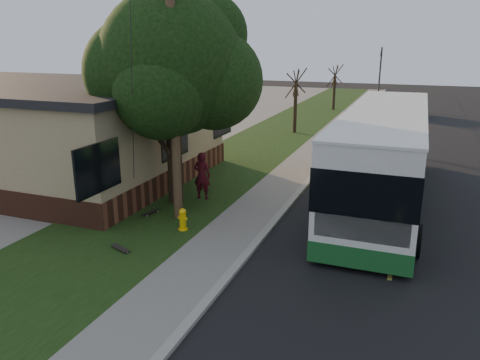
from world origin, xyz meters
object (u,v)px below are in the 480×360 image
Objects in this scene: transit_bus at (384,153)px; dumpster at (92,167)px; fire_hydrant at (183,219)px; traffic_signal at (380,73)px; distant_car at (414,108)px; skateboard_main at (151,212)px; bare_tree_near at (295,102)px; skateboard_spare at (120,248)px; commercial_building at (9,132)px; skateboarder at (202,176)px; utility_pole at (173,86)px; bare_tree_far at (334,88)px; leafy_tree at (174,66)px.

transit_bus reaches higher than dumpster.
transit_bus is at bearing 44.03° from fire_hydrant.
distant_car is (3.36, -5.57, -2.45)m from traffic_signal.
bare_tree_near is at bearing 87.10° from skateboard_main.
distant_car is (6.46, 28.43, 0.29)m from fire_hydrant.
distant_car is (7.48, 30.49, 0.59)m from skateboard_spare.
fire_hydrant is 2.00m from skateboard_main.
commercial_building is 1.38× the size of transit_bus.
skateboarder is (-0.77, 3.13, 0.57)m from fire_hydrant.
skateboarder is 26.32m from distant_car.
distant_car is (12.75, 24.96, -0.01)m from dumpster.
fire_hydrant is at bearing 63.70° from skateboard_spare.
utility_pole is 0.68× the size of transit_bus.
utility_pole reaches higher than transit_bus.
fire_hydrant is 34.25m from traffic_signal.
bare_tree_near is 5.51× the size of skateboard_spare.
utility_pole is 8.39m from transit_bus.
traffic_signal reaches higher than bare_tree_far.
skateboarder is (0.80, 0.48, -4.16)m from leafy_tree.
skateboarder is 5.54m from dumpster.
skateboard_spare is (0.55, -4.71, -5.04)m from leafy_tree.
skateboarder is at bearing 30.85° from leafy_tree.
skateboard_main is at bearing 64.37° from skateboarder.
commercial_building is 11.45m from utility_pole.
leafy_tree reaches higher than skateboard_spare.
skateboarder reaches higher than dumpster.
transit_bus is 22.89m from distant_car.
utility_pole reaches higher than distant_car.
distant_car is at bearing 77.20° from fire_hydrant.
utility_pole is at bearing -89.34° from bare_tree_near.
skateboarder is 0.44× the size of distant_car.
skateboard_main is at bearing -92.90° from bare_tree_near.
bare_tree_far is 5.11× the size of skateboard_main.
leafy_tree is 31.76m from traffic_signal.
transit_bus is at bearing -84.62° from traffic_signal.
bare_tree_far is at bearing 77.48° from dumpster.
skateboard_spare is (-0.62, -32.06, -1.88)m from bare_tree_far.
bare_tree_near is 14.92m from skateboarder.
bare_tree_far is (-0.40, 30.00, 1.57)m from fire_hydrant.
commercial_building is at bearing 172.17° from leafy_tree.
traffic_signal is at bearing 64.20° from commercial_building.
distant_car is (6.86, -1.57, -1.29)m from bare_tree_far.
transit_bus is at bearing 48.36° from skateboard_spare.
traffic_signal reaches higher than skateboard_spare.
leafy_tree reaches higher than dumpster.
traffic_signal reaches higher than distant_car.
fire_hydrant is 18.10m from bare_tree_near.
traffic_signal is 33.60m from skateboard_main.
dumpster reaches higher than fire_hydrant.
bare_tree_far is 26.89m from skateboarder.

